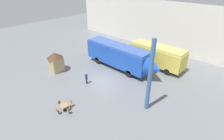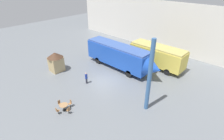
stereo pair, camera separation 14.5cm
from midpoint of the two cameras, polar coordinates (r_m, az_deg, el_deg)
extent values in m
plane|color=slate|center=(24.25, -2.57, -3.64)|extent=(80.00, 80.00, 0.00)
cube|color=silver|center=(34.59, 16.90, 13.30)|extent=(44.00, 0.15, 9.00)
cube|color=#E0C64C|center=(28.14, 14.67, 4.60)|extent=(8.59, 2.81, 2.59)
cube|color=tan|center=(27.61, 15.03, 7.28)|extent=(8.42, 2.58, 0.24)
cylinder|color=black|center=(26.66, 17.60, -0.69)|extent=(0.96, 0.12, 0.96)
cylinder|color=black|center=(28.89, 20.05, 1.22)|extent=(0.96, 0.12, 0.96)
cylinder|color=black|center=(28.86, 8.58, 2.71)|extent=(0.96, 0.12, 0.96)
cylinder|color=black|center=(30.93, 11.48, 4.27)|extent=(0.96, 0.12, 0.96)
cube|color=blue|center=(27.01, 1.95, 4.92)|extent=(10.83, 2.67, 2.81)
cone|color=blue|center=(23.71, 13.66, 0.52)|extent=(2.00, 2.54, 2.54)
cube|color=#3A579D|center=(26.43, 2.00, 7.95)|extent=(10.62, 2.46, 0.24)
cylinder|color=black|center=(24.99, 5.55, -1.30)|extent=(1.05, 0.12, 1.05)
cylinder|color=black|center=(26.83, 8.92, 0.69)|extent=(1.05, 0.12, 1.05)
cylinder|color=black|center=(28.91, -4.62, 3.10)|extent=(1.05, 0.12, 1.05)
cylinder|color=black|center=(30.51, -1.10, 4.61)|extent=(1.05, 0.12, 1.05)
cylinder|color=black|center=(20.13, -15.04, -12.54)|extent=(0.44, 0.44, 0.02)
cylinder|color=black|center=(19.90, -15.17, -11.77)|extent=(0.08, 0.08, 0.69)
cylinder|color=#9E754C|center=(19.67, -15.31, -10.97)|extent=(0.91, 0.91, 0.03)
cylinder|color=black|center=(19.73, -16.95, -13.08)|extent=(0.06, 0.06, 0.42)
cylinder|color=olive|center=(19.58, -17.04, -12.59)|extent=(0.36, 0.36, 0.03)
cube|color=olive|center=(19.39, -17.52, -12.28)|extent=(0.29, 0.05, 0.42)
cylinder|color=black|center=(19.50, -13.82, -13.15)|extent=(0.06, 0.06, 0.42)
cylinder|color=olive|center=(19.35, -13.90, -12.65)|extent=(0.36, 0.36, 0.03)
cube|color=olive|center=(19.10, -13.70, -12.36)|extent=(0.05, 0.29, 0.42)
cylinder|color=black|center=(20.29, -13.35, -11.15)|extent=(0.06, 0.06, 0.42)
cylinder|color=olive|center=(20.15, -13.42, -10.66)|extent=(0.36, 0.36, 0.03)
cube|color=olive|center=(20.08, -13.14, -9.97)|extent=(0.29, 0.05, 0.42)
cylinder|color=black|center=(20.51, -16.34, -11.11)|extent=(0.06, 0.06, 0.42)
cylinder|color=olive|center=(20.38, -16.43, -10.62)|extent=(0.36, 0.36, 0.03)
cube|color=olive|center=(20.35, -16.76, -9.94)|extent=(0.05, 0.29, 0.42)
cylinder|color=#262633|center=(23.81, -8.13, -3.55)|extent=(0.24, 0.24, 0.75)
cylinder|color=navy|center=(23.45, -8.25, -2.08)|extent=(0.34, 0.34, 0.66)
sphere|color=tan|center=(23.23, -8.32, -1.15)|extent=(0.22, 0.22, 0.22)
cube|color=tan|center=(27.64, -17.58, 1.84)|extent=(1.80, 1.80, 2.20)
cone|color=#472D1E|center=(27.03, -18.04, 4.68)|extent=(2.34, 2.34, 0.80)
cylinder|color=#386093|center=(17.80, 12.39, -2.24)|extent=(0.44, 0.44, 8.00)
camera|label=1|loc=(0.07, -89.82, 0.10)|focal=28.00mm
camera|label=2|loc=(0.07, 90.18, -0.10)|focal=28.00mm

